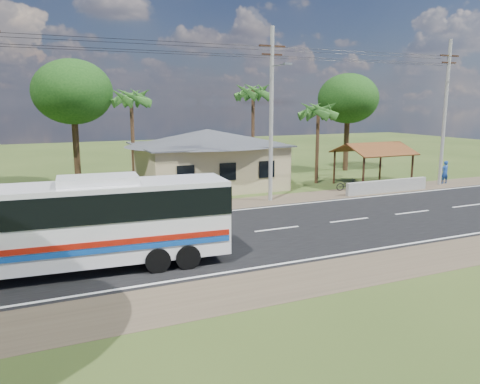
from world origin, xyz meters
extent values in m
plane|color=#2D4217|center=(0.00, 0.00, 0.00)|extent=(120.00, 120.00, 0.00)
cube|color=black|center=(0.00, 0.00, 0.01)|extent=(120.00, 10.00, 0.02)
cube|color=brown|center=(0.00, 6.50, 0.01)|extent=(120.00, 3.00, 0.01)
cube|color=brown|center=(0.00, -6.50, 0.01)|extent=(120.00, 3.00, 0.01)
cube|color=silver|center=(0.00, 4.70, 0.03)|extent=(120.00, 0.15, 0.01)
cube|color=silver|center=(0.00, -4.70, 0.03)|extent=(120.00, 0.15, 0.01)
cube|color=silver|center=(0.00, 0.00, 0.03)|extent=(120.00, 0.15, 0.01)
cube|color=tan|center=(1.00, 13.00, 1.60)|extent=(10.00, 8.00, 3.20)
cube|color=#4C4F54|center=(1.00, 13.00, 3.25)|extent=(10.60, 8.60, 0.10)
pyramid|color=#4C4F54|center=(1.00, 13.00, 4.40)|extent=(12.40, 10.00, 1.20)
cube|color=black|center=(-2.00, 8.98, 1.70)|extent=(1.20, 0.08, 1.20)
cube|color=black|center=(1.00, 8.98, 1.70)|extent=(1.20, 0.08, 1.20)
cube|color=black|center=(4.00, 8.98, 1.70)|extent=(1.20, 0.08, 1.20)
cylinder|color=#331F12|center=(10.70, 6.70, 1.30)|extent=(0.16, 0.16, 2.60)
cylinder|color=#331F12|center=(10.70, 10.30, 1.30)|extent=(0.16, 0.16, 2.60)
cylinder|color=#331F12|center=(15.30, 6.70, 1.30)|extent=(0.16, 0.16, 2.60)
cylinder|color=#331F12|center=(15.30, 10.30, 1.30)|extent=(0.16, 0.16, 2.60)
cube|color=brown|center=(13.00, 7.40, 2.90)|extent=(5.20, 2.28, 0.90)
cube|color=brown|center=(13.00, 9.60, 2.90)|extent=(5.20, 2.28, 0.90)
cube|color=#331F12|center=(13.00, 8.50, 3.25)|extent=(5.20, 0.12, 0.12)
cube|color=#9E9E99|center=(12.00, 5.60, 0.45)|extent=(7.00, 0.30, 0.90)
cylinder|color=#9E9E99|center=(3.00, 6.50, 5.50)|extent=(0.26, 0.26, 11.00)
cube|color=#331F12|center=(3.00, 6.50, 9.80)|extent=(1.80, 0.12, 0.12)
cube|color=#331F12|center=(3.00, 6.50, 9.30)|extent=(1.40, 0.10, 0.10)
cylinder|color=#9E9E99|center=(18.00, 6.50, 5.50)|extent=(0.26, 0.26, 11.00)
cube|color=#331F12|center=(18.00, 6.50, 9.80)|extent=(1.80, 0.12, 0.12)
cube|color=#331F12|center=(18.00, 6.50, 9.30)|extent=(1.40, 0.10, 0.10)
cylinder|color=gray|center=(3.00, 5.50, 8.60)|extent=(0.08, 2.00, 0.08)
cube|color=gray|center=(3.00, 4.50, 8.60)|extent=(0.50, 0.18, 0.12)
cylinder|color=black|center=(-5.00, 6.50, 9.60)|extent=(16.00, 0.02, 0.02)
cylinder|color=black|center=(10.50, 6.50, 9.60)|extent=(15.00, 0.02, 0.02)
cylinder|color=#47301E|center=(9.50, 11.00, 3.00)|extent=(0.28, 0.28, 6.00)
cylinder|color=#47301E|center=(6.00, 15.50, 3.75)|extent=(0.28, 0.28, 7.50)
cylinder|color=#47301E|center=(-4.00, 16.00, 3.50)|extent=(0.28, 0.28, 7.00)
cylinder|color=#47301E|center=(-8.00, 18.00, 2.97)|extent=(0.50, 0.50, 5.95)
ellipsoid|color=#12360E|center=(-8.00, 18.00, 7.15)|extent=(6.00, 6.00, 4.92)
cylinder|color=#47301E|center=(16.00, 16.00, 2.80)|extent=(0.50, 0.50, 5.60)
ellipsoid|color=#12360E|center=(16.00, 16.00, 6.72)|extent=(5.60, 5.60, 4.59)
cube|color=silver|center=(-9.90, -2.23, 1.90)|extent=(11.84, 3.33, 2.92)
cube|color=black|center=(-9.90, -2.23, 2.63)|extent=(11.89, 3.39, 1.07)
cube|color=#941409|center=(-10.00, -3.47, 1.36)|extent=(11.46, 0.92, 0.21)
cube|color=#0D3F96|center=(-10.00, -3.47, 1.12)|extent=(11.46, 0.92, 0.21)
cube|color=silver|center=(-8.93, -2.31, 3.50)|extent=(3.03, 1.78, 0.29)
cylinder|color=black|center=(-7.08, -3.58, 0.49)|extent=(1.00, 0.41, 0.97)
cylinder|color=black|center=(-6.90, -1.34, 0.49)|extent=(1.00, 0.41, 0.97)
cylinder|color=black|center=(-5.91, -3.67, 0.49)|extent=(1.00, 0.41, 0.97)
cylinder|color=black|center=(-5.74, -1.43, 0.49)|extent=(1.00, 0.41, 0.97)
imported|color=black|center=(9.81, 7.34, 0.44)|extent=(1.78, 1.00, 0.89)
imported|color=navy|center=(18.74, 6.71, 0.91)|extent=(0.67, 0.45, 1.82)
camera|label=1|loc=(-11.07, -20.30, 6.37)|focal=35.00mm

